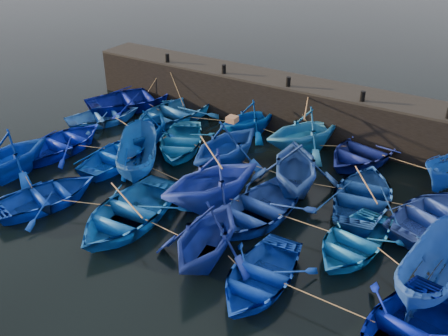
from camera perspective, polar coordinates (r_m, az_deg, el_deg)
The scene contains 35 objects.
ground at distance 20.63m, azimuth -4.73°, elevation -5.38°, with size 120.00×120.00×0.00m, color black.
quay_wall at distance 28.13m, azimuth 7.95°, elevation 7.15°, with size 26.00×2.50×2.50m, color black.
quay_top at distance 27.67m, azimuth 8.14°, elevation 9.66°, with size 26.00×2.50×0.12m, color black.
bollard_0 at distance 30.79m, azimuth -6.50°, elevation 12.39°, with size 0.24×0.24×0.50m, color black.
bollard_1 at distance 28.58m, azimuth -0.02°, elevation 11.25°, with size 0.24×0.24×0.50m, color black.
bollard_2 at distance 26.79m, azimuth 7.37°, elevation 9.76°, with size 0.24×0.24×0.50m, color black.
bollard_3 at distance 25.51m, azimuth 15.57°, elevation 7.91°, with size 0.24×0.24×0.50m, color black.
boat_0 at distance 31.07m, azimuth -10.22°, elevation 7.82°, with size 4.09×5.72×1.19m, color #030E73.
boat_1 at distance 28.70m, azimuth -6.03°, elevation 6.29°, with size 4.03×5.64×1.17m, color #19569D.
boat_2 at distance 26.91m, azimuth 2.85°, elevation 5.70°, with size 3.17×3.68×1.94m, color #0040A3.
boat_3 at distance 25.32m, azimuth 9.16°, elevation 4.29°, with size 3.83×4.44×2.34m, color #2471BD.
boat_4 at distance 25.29m, azimuth 15.70°, elevation 1.93°, with size 3.78×5.28×1.10m, color navy.
boat_6 at distance 29.29m, azimuth -13.57°, elevation 5.79°, with size 3.02×4.22×0.88m, color blue.
boat_7 at distance 26.08m, azimuth -8.61°, elevation 4.66°, with size 3.24×3.76×1.98m, color navy.
boat_8 at distance 25.47m, azimuth -5.04°, elevation 3.02°, with size 3.36×4.69×0.97m, color #1A6CB7.
boat_9 at distance 23.45m, azimuth 0.28°, elevation 2.72°, with size 4.00×4.64×2.44m, color navy.
boat_10 at distance 21.89m, azimuth 8.23°, elevation 0.33°, with size 4.00×4.64×2.44m, color #244990.
boat_11 at distance 21.64m, azimuth 15.71°, elevation -3.04°, with size 3.64×5.09×1.06m, color navy.
boat_12 at distance 21.41m, azimuth 22.89°, elevation -4.90°, with size 3.40×4.75×0.99m, color #2C47A3.
boat_13 at distance 26.62m, azimuth -17.84°, elevation 2.85°, with size 3.38×4.73×0.98m, color #05199A.
boat_14 at distance 24.69m, azimuth -11.96°, elevation 1.51°, with size 3.21×4.48×0.93m, color blue.
boat_15 at distance 23.36m, azimuth -9.92°, elevation 1.30°, with size 1.79×4.74×1.83m, color navy.
boat_16 at distance 20.61m, azimuth -1.47°, elevation -1.25°, with size 4.05×4.70×2.48m, color #2239BE.
boat_17 at distance 20.10m, azimuth 3.96°, elevation -4.60°, with size 3.58×5.01×1.04m, color #1D409B.
boat_18 at distance 18.99m, azimuth 14.52°, elevation -8.14°, with size 3.12×4.35×0.90m, color blue.
boat_19 at distance 17.85m, azimuth 22.85°, elevation -10.60°, with size 1.80×4.78×1.85m, color #1F4A9C.
boat_20 at distance 24.75m, azimuth -23.58°, elevation 1.38°, with size 3.72×4.32×2.27m, color #022EA3.
boat_21 at distance 22.22m, azimuth -19.58°, elevation -3.01°, with size 3.15×4.41×0.91m, color #072FA7.
boat_22 at distance 20.10m, azimuth -10.96°, elevation -4.98°, with size 3.87×5.41×1.12m, color blue.
boat_23 at distance 17.63m, azimuth -2.01°, elevation -7.57°, with size 3.69×4.28×2.25m, color navy.
boat_24 at distance 17.00m, azimuth 4.08°, elevation -12.19°, with size 3.15×4.40×0.91m, color #0D3ACA.
boat_25 at distance 15.92m, azimuth 20.08°, elevation -17.53°, with size 3.68×5.15×1.07m, color #000D82.
wooden_crate at distance 22.74m, azimuth 0.93°, elevation 5.59°, with size 0.46×0.46×0.27m, color #9B6843.
mooring_ropes at distance 23.82m, azimuth 1.83°, elevation 2.19°, with size 18.44×12.17×2.10m.
loose_oars at distance 21.11m, azimuth 3.76°, elevation 1.16°, with size 9.77×11.63×1.48m.
Camera 1 is at (10.39, -13.47, 11.67)m, focal length 40.00 mm.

